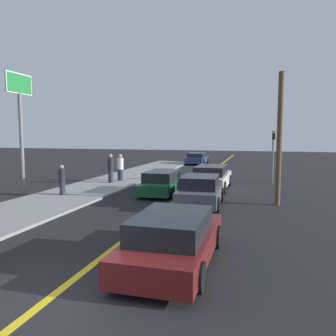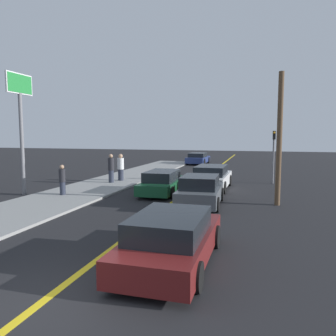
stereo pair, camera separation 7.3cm
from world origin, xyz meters
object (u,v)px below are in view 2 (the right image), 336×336
Objects in this scene: utility_pole at (279,140)px; car_near_right_lane at (172,239)px; pedestrian_mid_group at (111,168)px; roadside_sign at (20,107)px; pedestrian_near_curb at (62,180)px; car_oncoming_far at (198,158)px; car_ahead_center at (200,191)px; car_far_distant at (163,182)px; pedestrian_far_standing at (121,167)px; car_parked_left_lot at (212,178)px; traffic_light at (274,151)px.

car_near_right_lane is at bearing -109.93° from utility_pole.
roadside_sign reaches higher than pedestrian_mid_group.
pedestrian_near_curb is 0.26× the size of utility_pole.
pedestrian_near_curb is (-3.26, -20.35, 0.28)m from car_oncoming_far.
car_near_right_lane is 2.40× the size of pedestrian_mid_group.
pedestrian_mid_group is (-2.75, -15.69, 0.42)m from car_oncoming_far.
car_ahead_center is 10.31m from roadside_sign.
pedestrian_mid_group reaches higher than car_ahead_center.
car_far_distant is at bearing -28.19° from pedestrian_mid_group.
pedestrian_far_standing reaches higher than car_far_distant.
pedestrian_far_standing is (-6.36, 1.18, 0.32)m from car_parked_left_lot.
traffic_light is 15.27m from roadside_sign.
pedestrian_mid_group reaches higher than car_oncoming_far.
car_ahead_center is at bearing -35.34° from pedestrian_mid_group.
car_parked_left_lot is at bearing 32.67° from pedestrian_near_curb.
car_ahead_center is 20.85m from car_oncoming_far.
car_oncoming_far is at bearing 99.55° from car_near_right_lane.
car_ahead_center is at bearing -46.26° from car_far_distant.
car_near_right_lane is at bearing -85.91° from car_parked_left_lot.
roadside_sign is 1.06× the size of utility_pole.
pedestrian_far_standing is (-7.04, 12.67, 0.37)m from car_near_right_lane.
utility_pole is at bearing -90.07° from traffic_light.
traffic_light is at bearing -58.29° from car_oncoming_far.
utility_pole is at bearing -15.54° from car_far_distant.
car_near_right_lane is 8.71m from utility_pole.
pedestrian_far_standing is 10.16m from traffic_light.
car_parked_left_lot is at bearing 26.59° from roadside_sign.
car_ahead_center is at bearing -41.79° from pedestrian_far_standing.
pedestrian_mid_group is at bearing -163.41° from traffic_light.
car_parked_left_lot is at bearing -1.04° from pedestrian_mid_group.
car_near_right_lane is 10.42m from pedestrian_near_curb.
pedestrian_near_curb reaches higher than car_far_distant.
traffic_light reaches higher than pedestrian_mid_group.
car_ahead_center reaches higher than car_far_distant.
car_near_right_lane is at bearing -79.06° from car_oncoming_far.
car_ahead_center is at bearing -0.96° from pedestrian_near_curb.
utility_pole is (-0.01, -6.74, 0.84)m from traffic_light.
utility_pole reaches higher than car_near_right_lane.
pedestrian_mid_group is 10.61m from traffic_light.
traffic_light is (10.62, 7.66, 1.27)m from pedestrian_near_curb.
pedestrian_mid_group is at bearing 159.75° from utility_pole.
pedestrian_far_standing is (-2.55, -14.63, 0.39)m from car_oncoming_far.
pedestrian_far_standing reaches higher than car_near_right_lane.
traffic_light is at bearing 31.20° from roadside_sign.
traffic_light reaches higher than pedestrian_far_standing.
car_parked_left_lot is (-0.18, 4.65, 0.02)m from car_ahead_center.
car_oncoming_far is at bearing 80.06° from pedestrian_mid_group.
utility_pole is at bearing 70.27° from car_near_right_lane.
car_far_distant is (-2.55, 2.53, -0.06)m from car_ahead_center.
car_ahead_center is at bearing -113.45° from traffic_light.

